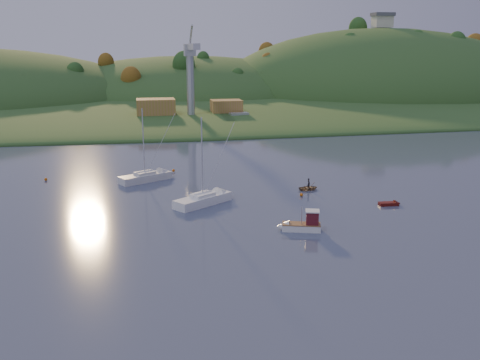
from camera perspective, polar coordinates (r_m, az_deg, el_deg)
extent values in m
plane|color=#344056|center=(43.17, 9.10, -16.65)|extent=(500.00, 500.00, 0.00)
cube|color=#2E5522|center=(265.96, -8.08, 9.18)|extent=(620.00, 220.00, 1.50)
ellipsoid|color=#2E5522|center=(201.36, -7.09, 7.69)|extent=(640.00, 150.00, 7.00)
ellipsoid|color=#2E5522|center=(246.81, -5.48, 8.89)|extent=(140.00, 120.00, 36.00)
ellipsoid|color=#2E5522|center=(254.93, 14.48, 8.67)|extent=(150.00, 130.00, 60.00)
cube|color=beige|center=(254.21, 14.94, 15.98)|extent=(8.00, 6.00, 5.00)
cube|color=#595960|center=(254.36, 14.99, 16.70)|extent=(9.00, 7.00, 1.50)
cube|color=slate|center=(159.15, -4.20, 6.53)|extent=(42.00, 16.00, 2.40)
cube|color=olive|center=(158.74, -8.98, 7.69)|extent=(11.00, 8.00, 4.80)
cube|color=olive|center=(161.84, -1.47, 7.83)|extent=(9.00, 7.00, 4.00)
cylinder|color=#B7B7BC|center=(155.84, -5.30, 10.12)|extent=(2.20, 2.20, 18.00)
cube|color=#B7B7BC|center=(155.49, -5.38, 13.61)|extent=(3.20, 3.20, 3.20)
cube|color=#B7B7BC|center=(146.53, -5.03, 13.99)|extent=(1.80, 18.00, 1.60)
cube|color=#B7B7BC|center=(160.46, -5.57, 13.98)|extent=(1.80, 10.00, 1.60)
cube|color=white|center=(66.06, 6.55, -5.04)|extent=(4.94, 2.95, 0.84)
cone|color=white|center=(66.06, 4.53, -4.99)|extent=(2.04, 2.07, 1.67)
cube|color=brown|center=(65.92, 6.56, -4.68)|extent=(4.95, 2.99, 0.11)
cube|color=#54131C|center=(65.70, 7.72, -4.03)|extent=(1.83, 1.77, 1.67)
cube|color=white|center=(65.43, 7.75, -3.29)|extent=(2.06, 2.00, 0.14)
cylinder|color=silver|center=(65.58, 6.59, -3.77)|extent=(0.10, 0.10, 2.23)
cube|color=white|center=(76.38, -3.99, -2.17)|extent=(8.91, 7.42, 1.24)
cube|color=white|center=(76.20, -4.00, -1.69)|extent=(3.93, 3.61, 0.79)
cylinder|color=silver|center=(74.88, -4.07, 2.42)|extent=(0.18, 0.18, 11.26)
cylinder|color=silver|center=(76.13, -4.00, -1.51)|extent=(3.01, 2.19, 0.12)
cylinder|color=white|center=(76.11, -4.00, -1.44)|extent=(2.78, 2.12, 0.36)
cube|color=silver|center=(90.77, -10.10, 0.25)|extent=(8.98, 6.58, 1.21)
cube|color=silver|center=(90.62, -10.12, 0.65)|extent=(3.85, 3.33, 0.77)
cylinder|color=silver|center=(89.53, -10.26, 4.04)|extent=(0.18, 0.18, 11.00)
cylinder|color=silver|center=(90.56, -10.12, 0.80)|extent=(3.14, 1.81, 0.12)
cylinder|color=silver|center=(90.54, -10.13, 0.87)|extent=(2.87, 1.81, 0.36)
imported|color=#927650|center=(84.72, 7.33, -0.84)|extent=(3.36, 2.60, 0.64)
imported|color=black|center=(84.59, 7.34, -0.52)|extent=(0.46, 0.63, 1.62)
cube|color=#4F0F0B|center=(78.79, 15.55, -2.46)|extent=(2.77, 1.23, 0.45)
cone|color=#4F0F0B|center=(79.33, 16.45, -2.41)|extent=(1.01, 1.14, 1.09)
cube|color=slate|center=(156.89, -0.12, 6.31)|extent=(13.23, 6.71, 1.62)
cube|color=#B7B7BC|center=(156.71, -0.12, 6.80)|extent=(5.81, 3.64, 2.17)
sphere|color=orange|center=(80.92, 6.57, -1.58)|extent=(0.50, 0.50, 0.50)
sphere|color=orange|center=(95.45, -20.01, 0.06)|extent=(0.50, 0.50, 0.50)
sphere|color=orange|center=(96.92, -7.12, 1.02)|extent=(0.50, 0.50, 0.50)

